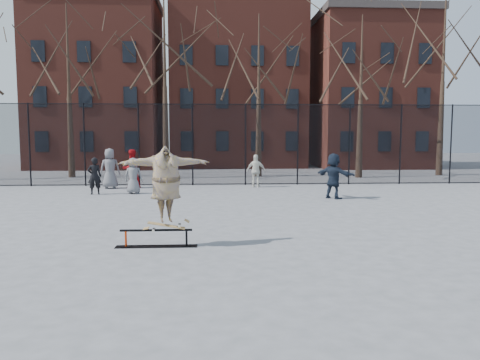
{
  "coord_description": "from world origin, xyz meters",
  "views": [
    {
      "loc": [
        -0.35,
        -10.0,
        2.53
      ],
      "look_at": [
        0.29,
        1.5,
        1.39
      ],
      "focal_mm": 35.0,
      "sensor_mm": 36.0,
      "label": 1
    }
  ],
  "objects": [
    {
      "name": "bystander_black",
      "position": [
        -5.34,
        9.73,
        0.77
      ],
      "size": [
        0.65,
        0.52,
        1.54
      ],
      "primitive_type": "imported",
      "rotation": [
        0.0,
        0.0,
        3.44
      ],
      "color": "black",
      "rests_on": "ground"
    },
    {
      "name": "skater",
      "position": [
        -1.42,
        0.39,
        1.36
      ],
      "size": [
        2.16,
        1.19,
        1.7
      ],
      "primitive_type": "imported",
      "rotation": [
        0.0,
        0.0,
        0.32
      ],
      "color": "#513E9D",
      "rests_on": "skateboard"
    },
    {
      "name": "tree_row",
      "position": [
        -0.25,
        17.15,
        7.36
      ],
      "size": [
        33.66,
        7.46,
        10.67
      ],
      "color": "black",
      "rests_on": "ground"
    },
    {
      "name": "skate_rail",
      "position": [
        -1.66,
        0.39,
        0.16
      ],
      "size": [
        1.82,
        0.28,
        0.4
      ],
      "color": "black",
      "rests_on": "ground"
    },
    {
      "name": "ground",
      "position": [
        0.0,
        0.0,
        0.0
      ],
      "size": [
        100.0,
        100.0,
        0.0
      ],
      "primitive_type": "plane",
      "color": "#5C5C61"
    },
    {
      "name": "rowhouses",
      "position": [
        0.72,
        26.0,
        6.06
      ],
      "size": [
        29.0,
        7.0,
        13.0
      ],
      "color": "maroon",
      "rests_on": "ground"
    },
    {
      "name": "bystander_red",
      "position": [
        -4.2,
        12.0,
        0.9
      ],
      "size": [
        1.1,
        1.04,
        1.8
      ],
      "primitive_type": "imported",
      "rotation": [
        0.0,
        0.0,
        3.69
      ],
      "color": "#AB0F14",
      "rests_on": "ground"
    },
    {
      "name": "bystander_white",
      "position": [
        1.64,
        12.0,
        0.78
      ],
      "size": [
        0.98,
        0.6,
        1.55
      ],
      "primitive_type": "imported",
      "rotation": [
        0.0,
        0.0,
        2.89
      ],
      "color": "silver",
      "rests_on": "ground"
    },
    {
      "name": "skateboard",
      "position": [
        -1.42,
        0.39,
        0.46
      ],
      "size": [
        0.9,
        0.22,
        0.11
      ],
      "primitive_type": null,
      "color": "#A47441",
      "rests_on": "skate_rail"
    },
    {
      "name": "bystander_navy",
      "position": [
        4.31,
        7.92,
        0.89
      ],
      "size": [
        1.51,
        1.57,
        1.78
      ],
      "primitive_type": "imported",
      "rotation": [
        0.0,
        0.0,
        2.32
      ],
      "color": "#182131",
      "rests_on": "ground"
    },
    {
      "name": "bystander_extra",
      "position": [
        -5.16,
        11.86,
        0.93
      ],
      "size": [
        0.99,
        0.73,
        1.86
      ],
      "primitive_type": "imported",
      "rotation": [
        0.0,
        0.0,
        3.31
      ],
      "color": "slate",
      "rests_on": "ground"
    },
    {
      "name": "fence",
      "position": [
        -0.01,
        13.0,
        2.05
      ],
      "size": [
        34.03,
        0.07,
        4.0
      ],
      "color": "black",
      "rests_on": "ground"
    },
    {
      "name": "bystander_grey",
      "position": [
        -3.75,
        9.85,
        0.77
      ],
      "size": [
        0.79,
        0.55,
        1.53
      ],
      "primitive_type": "imported",
      "rotation": [
        0.0,
        0.0,
        3.06
      ],
      "color": "slate",
      "rests_on": "ground"
    }
  ]
}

